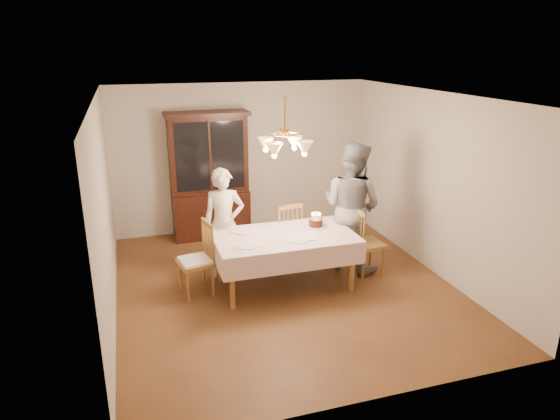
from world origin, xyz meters
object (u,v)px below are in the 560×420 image
object	(u,v)px
china_hutch	(209,178)
birthday_cake	(316,223)
chair_far_side	(284,237)
dining_table	(284,240)
elderly_woman	(224,224)

from	to	relation	value
china_hutch	birthday_cake	bearing A→B (deg)	-61.26
china_hutch	chair_far_side	distance (m)	1.87
birthday_cake	chair_far_side	bearing A→B (deg)	119.07
dining_table	chair_far_side	world-z (taller)	chair_far_side
chair_far_side	dining_table	bearing A→B (deg)	-107.89
china_hutch	chair_far_side	size ratio (longest dim) A/B	2.16
dining_table	birthday_cake	world-z (taller)	birthday_cake
china_hutch	elderly_woman	size ratio (longest dim) A/B	1.36
chair_far_side	elderly_woman	xyz separation A→B (m)	(-0.94, -0.11, 0.35)
chair_far_side	china_hutch	bearing A→B (deg)	118.63
china_hutch	birthday_cake	distance (m)	2.39
dining_table	china_hutch	distance (m)	2.37
dining_table	chair_far_side	bearing A→B (deg)	72.11
chair_far_side	birthday_cake	xyz separation A→B (m)	(0.29, -0.53, 0.37)
birthday_cake	china_hutch	bearing A→B (deg)	118.74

